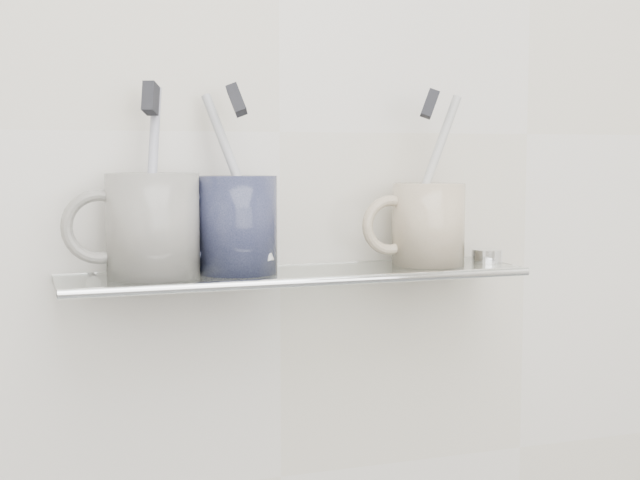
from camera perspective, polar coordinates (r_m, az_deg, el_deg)
name	(u,v)px	position (r m, az deg, el deg)	size (l,w,h in m)	color
wall_back	(280,132)	(1.01, -2.60, 6.93)	(2.50, 2.50, 0.00)	silver
shelf_glass	(297,275)	(0.96, -1.51, -2.23)	(0.50, 0.12, 0.01)	silver
shelf_rail	(313,282)	(0.90, -0.44, -2.69)	(0.01, 0.01, 0.50)	silver
bracket_left	(92,288)	(0.96, -14.37, -3.00)	(0.02, 0.02, 0.03)	silver
bracket_right	(451,271)	(1.08, 8.40, -1.98)	(0.02, 0.02, 0.03)	silver
mug_left	(153,225)	(0.92, -10.65, 0.93)	(0.09, 0.09, 0.11)	white
mug_left_handle	(99,227)	(0.92, -13.95, 0.84)	(0.08, 0.08, 0.01)	white
toothbrush_left	(152,178)	(0.92, -10.70, 3.92)	(0.01, 0.01, 0.19)	#999ABA
bristles_left	(151,98)	(0.92, -10.79, 8.90)	(0.01, 0.02, 0.03)	black
mug_center	(238,225)	(0.94, -5.29, 0.99)	(0.08, 0.08, 0.10)	#171B33
mug_center_handle	(193,226)	(0.93, -8.14, 0.90)	(0.07, 0.07, 0.01)	#171B33
toothbrush_center	(237,177)	(0.94, -5.32, 4.02)	(0.01, 0.01, 0.19)	#A5A6A9
bristles_center	(237,100)	(0.94, -5.36, 8.91)	(0.01, 0.02, 0.03)	black
mug_right	(428,224)	(1.02, 6.95, 1.01)	(0.08, 0.08, 0.09)	beige
mug_right_handle	(390,225)	(1.00, 4.52, 0.95)	(0.07, 0.07, 0.01)	beige
toothbrush_right	(429,176)	(1.01, 6.99, 4.11)	(0.01, 0.01, 0.19)	beige
bristles_right	(430,104)	(1.01, 7.04, 8.64)	(0.01, 0.02, 0.03)	black
chrome_cap	(487,256)	(1.05, 10.63, -0.99)	(0.04, 0.04, 0.01)	silver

